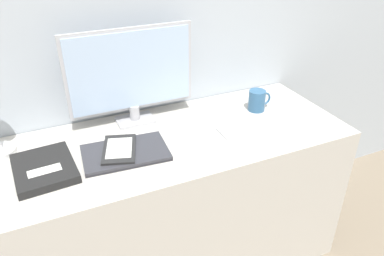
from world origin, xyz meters
TOP-DOWN VIEW (x-y plane):
  - wall_back at (0.00, 0.58)m, footprint 3.60×0.05m
  - desk at (0.00, 0.26)m, footprint 1.49×0.58m
  - monitor at (-0.09, 0.46)m, footprint 0.54×0.11m
  - keyboard at (0.34, 0.19)m, footprint 0.29×0.10m
  - laptop at (-0.20, 0.21)m, footprint 0.33×0.22m
  - ereader at (-0.22, 0.23)m, footprint 0.18×0.22m
  - notebook at (-0.49, 0.23)m, footprint 0.22×0.27m
  - coffee_mug at (0.46, 0.33)m, footprint 0.11×0.08m

SIDE VIEW (x-z plane):
  - desk at x=0.00m, z-range 0.00..0.71m
  - keyboard at x=0.34m, z-range 0.71..0.73m
  - laptop at x=-0.20m, z-range 0.71..0.73m
  - notebook at x=-0.49m, z-range 0.71..0.75m
  - ereader at x=-0.22m, z-range 0.73..0.74m
  - coffee_mug at x=0.46m, z-range 0.71..0.81m
  - monitor at x=-0.09m, z-range 0.73..1.14m
  - wall_back at x=0.00m, z-range 0.00..2.40m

